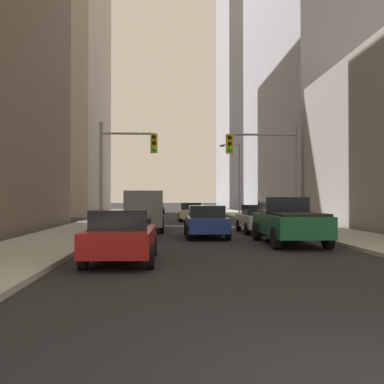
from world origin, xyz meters
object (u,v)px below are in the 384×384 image
object	(u,v)px
sedan_red	(122,235)
sedan_black	(157,207)
sedan_beige	(191,212)
traffic_signal_near_left	(125,159)
pickup_truck_green	(288,221)
traffic_signal_near_right	(266,159)
cargo_van_grey	(145,208)
sedan_blue	(206,221)
sedan_white	(259,219)

from	to	relation	value
sedan_red	sedan_black	xyz separation A→B (m)	(0.10, 43.08, 0.00)
sedan_beige	traffic_signal_near_left	xyz separation A→B (m)	(-4.23, -11.92, 3.24)
sedan_red	sedan_black	size ratio (longest dim) A/B	0.99
pickup_truck_green	sedan_beige	world-z (taller)	pickup_truck_green
sedan_red	traffic_signal_near_right	world-z (taller)	traffic_signal_near_right
cargo_van_grey	traffic_signal_near_left	bearing A→B (deg)	-134.25
cargo_van_grey	sedan_blue	distance (m)	5.43
sedan_red	sedan_white	size ratio (longest dim) A/B	1.01
sedan_white	sedan_black	size ratio (longest dim) A/B	0.99
traffic_signal_near_left	sedan_red	bearing A→B (deg)	-85.24
sedan_blue	sedan_black	world-z (taller)	same
traffic_signal_near_left	traffic_signal_near_right	world-z (taller)	same
sedan_blue	traffic_signal_near_right	world-z (taller)	traffic_signal_near_right
pickup_truck_green	sedan_white	world-z (taller)	pickup_truck_green
sedan_beige	sedan_blue	bearing A→B (deg)	-90.48
cargo_van_grey	traffic_signal_near_right	size ratio (longest dim) A/B	0.87
sedan_red	sedan_beige	distance (m)	23.46
pickup_truck_green	traffic_signal_near_left	bearing A→B (deg)	138.03
traffic_signal_near_left	pickup_truck_green	bearing A→B (deg)	-41.97
cargo_van_grey	pickup_truck_green	bearing A→B (deg)	-50.60
sedan_red	sedan_blue	size ratio (longest dim) A/B	1.00
sedan_beige	sedan_red	bearing A→B (deg)	-98.04
sedan_blue	traffic_signal_near_right	distance (m)	5.98
sedan_black	traffic_signal_near_right	xyz separation A→B (m)	(6.73, -31.76, 3.29)
traffic_signal_near_right	sedan_red	bearing A→B (deg)	-121.08
sedan_beige	sedan_black	world-z (taller)	same
traffic_signal_near_left	cargo_van_grey	bearing A→B (deg)	45.75
cargo_van_grey	sedan_black	bearing A→B (deg)	89.96
pickup_truck_green	sedan_red	distance (m)	7.91
pickup_truck_green	sedan_white	distance (m)	5.74
sedan_red	sedan_beige	bearing A→B (deg)	81.96
cargo_van_grey	traffic_signal_near_right	distance (m)	7.37
sedan_red	traffic_signal_near_right	distance (m)	13.61
sedan_black	traffic_signal_near_left	size ratio (longest dim) A/B	0.71
sedan_beige	traffic_signal_near_right	world-z (taller)	traffic_signal_near_right
sedan_blue	traffic_signal_near_right	bearing A→B (deg)	42.84
sedan_red	sedan_white	distance (m)	12.30
sedan_white	traffic_signal_near_left	xyz separation A→B (m)	(-7.18, 0.71, 3.24)
sedan_blue	sedan_white	size ratio (longest dim) A/B	1.00
pickup_truck_green	sedan_white	bearing A→B (deg)	90.01
pickup_truck_green	sedan_blue	distance (m)	4.34
sedan_red	traffic_signal_near_right	xyz separation A→B (m)	(6.82, 11.32, 3.29)
sedan_beige	sedan_black	xyz separation A→B (m)	(-3.19, 19.85, 0.00)
cargo_van_grey	traffic_signal_near_right	world-z (taller)	traffic_signal_near_right
pickup_truck_green	traffic_signal_near_right	world-z (taller)	traffic_signal_near_right
sedan_white	traffic_signal_near_left	world-z (taller)	traffic_signal_near_left
pickup_truck_green	sedan_blue	size ratio (longest dim) A/B	1.29
sedan_white	sedan_black	bearing A→B (deg)	100.70
sedan_blue	sedan_beige	world-z (taller)	same
sedan_blue	sedan_white	xyz separation A→B (m)	(3.08, 2.68, 0.00)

